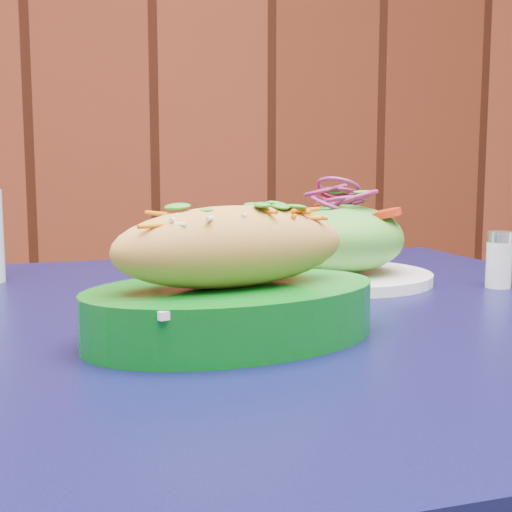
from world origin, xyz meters
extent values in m
cube|color=white|center=(0.00, 2.98, 1.40)|extent=(5.00, 0.05, 2.80)
cube|color=#4E1C0E|center=(0.00, 2.97, 1.40)|extent=(4.90, 0.04, 2.80)
cube|color=black|center=(-0.41, 1.25, 0.73)|extent=(0.87, 0.87, 0.03)
cylinder|color=black|center=(-0.11, 1.61, 0.36)|extent=(0.04, 0.04, 0.72)
cube|color=white|center=(-0.47, 1.14, 0.79)|extent=(0.21, 0.17, 0.01)
ellipsoid|color=gold|center=(-0.47, 1.14, 0.83)|extent=(0.22, 0.13, 0.07)
cylinder|color=white|center=(-0.30, 1.38, 0.76)|extent=(0.21, 0.21, 0.01)
ellipsoid|color=#4C992D|center=(-0.30, 1.38, 0.80)|extent=(0.15, 0.15, 0.08)
cylinder|color=#B9260D|center=(-0.26, 1.35, 0.84)|extent=(0.04, 0.04, 0.01)
cylinder|color=#B9260D|center=(-0.33, 1.41, 0.84)|extent=(0.04, 0.04, 0.01)
cylinder|color=#B9260D|center=(-0.30, 1.43, 0.84)|extent=(0.04, 0.04, 0.01)
torus|color=#7E1B50|center=(-0.30, 1.38, 0.85)|extent=(0.05, 0.05, 0.00)
torus|color=#7E1B50|center=(-0.30, 1.38, 0.85)|extent=(0.05, 0.05, 0.00)
torus|color=#7E1B50|center=(-0.30, 1.38, 0.86)|extent=(0.05, 0.05, 0.00)
torus|color=#7E1B50|center=(-0.30, 1.38, 0.86)|extent=(0.05, 0.05, 0.00)
torus|color=#7E1B50|center=(-0.30, 1.38, 0.86)|extent=(0.05, 0.05, 0.00)
torus|color=#7E1B50|center=(-0.30, 1.38, 0.87)|extent=(0.05, 0.05, 0.00)
cylinder|color=white|center=(-0.13, 1.31, 0.78)|extent=(0.03, 0.03, 0.05)
cylinder|color=silver|center=(-0.13, 1.31, 0.81)|extent=(0.03, 0.03, 0.01)
camera|label=1|loc=(-0.57, 0.59, 0.89)|focal=50.00mm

